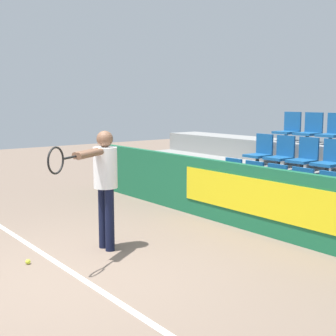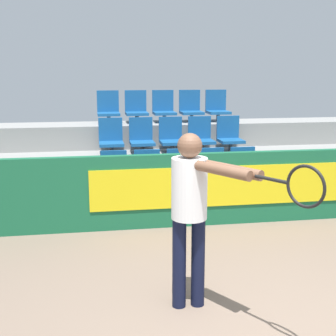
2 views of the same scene
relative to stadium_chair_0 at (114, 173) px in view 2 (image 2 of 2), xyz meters
name	(u,v)px [view 2 (image 2 of 2)]	position (x,y,z in m)	size (l,w,h in m)	color
barrier_wall	(190,190)	(1.05, -0.63, -0.14)	(9.09, 0.14, 1.07)	#19603D
bleacher_tier_front	(182,202)	(1.04, -0.12, -0.47)	(8.69, 0.86, 0.42)	gray
bleacher_tier_middle	(173,177)	(1.04, 0.73, -0.26)	(8.69, 0.86, 0.84)	gray
bleacher_tier_back	(165,156)	(1.04, 1.59, -0.05)	(8.69, 0.86, 1.26)	gray
stadium_chair_0	(114,173)	(0.00, 0.00, 0.00)	(0.41, 0.44, 0.59)	#333333
stadium_chair_1	(148,172)	(0.52, 0.00, 0.00)	(0.41, 0.44, 0.59)	#333333
stadium_chair_2	(181,171)	(1.04, 0.00, 0.00)	(0.41, 0.44, 0.59)	#333333
stadium_chair_3	(213,170)	(1.56, 0.00, 0.00)	(0.41, 0.44, 0.59)	#333333
stadium_chair_4	(244,169)	(2.08, 0.00, 0.00)	(0.41, 0.44, 0.59)	#333333
stadium_chair_5	(111,138)	(0.00, 0.86, 0.42)	(0.41, 0.44, 0.59)	#333333
stadium_chair_6	(142,137)	(0.52, 0.86, 0.42)	(0.41, 0.44, 0.59)	#333333
stadium_chair_7	(172,137)	(1.04, 0.86, 0.42)	(0.41, 0.44, 0.59)	#333333
stadium_chair_8	(201,136)	(1.56, 0.86, 0.42)	(0.41, 0.44, 0.59)	#333333
stadium_chair_9	(230,135)	(2.08, 0.86, 0.42)	(0.41, 0.44, 0.59)	#333333
stadium_chair_10	(108,109)	(0.00, 1.71, 0.84)	(0.41, 0.44, 0.59)	#333333
stadium_chair_11	(136,109)	(0.52, 1.71, 0.84)	(0.41, 0.44, 0.59)	#333333
stadium_chair_12	(164,108)	(1.04, 1.71, 0.84)	(0.41, 0.44, 0.59)	#333333
stadium_chair_13	(191,108)	(1.56, 1.71, 0.84)	(0.41, 0.44, 0.59)	#333333
stadium_chair_14	(217,108)	(2.08, 1.71, 0.84)	(0.41, 0.44, 0.59)	#333333
tennis_player	(194,203)	(0.57, -3.01, 0.37)	(0.90, 1.32, 1.68)	black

